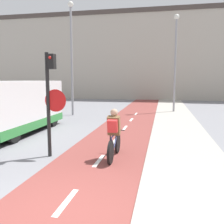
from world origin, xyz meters
TOP-DOWN VIEW (x-y plane):
  - ground_plane at (0.00, 0.00)m, footprint 120.00×120.00m
  - bike_lane at (0.00, 0.01)m, footprint 2.62×60.00m
  - building_row_background at (0.00, 27.56)m, footprint 60.00×5.20m
  - traffic_light_pole at (-1.53, 3.18)m, footprint 0.67×0.25m
  - street_lamp_far at (-4.06, 11.73)m, footprint 0.36×0.36m
  - street_lamp_sidewalk at (2.55, 14.65)m, footprint 0.36×0.36m
  - cyclist_near at (0.38, 3.32)m, footprint 0.46×1.77m
  - van at (-4.52, 6.09)m, footprint 2.01×5.26m

SIDE VIEW (x-z plane):
  - ground_plane at x=0.00m, z-range 0.00..0.00m
  - bike_lane at x=0.00m, z-range 0.00..0.02m
  - cyclist_near at x=0.38m, z-range -0.04..1.47m
  - van at x=-4.52m, z-range -0.01..2.27m
  - traffic_light_pole at x=-1.53m, z-range 0.38..3.52m
  - street_lamp_sidewalk at x=2.55m, z-range 0.76..7.56m
  - street_lamp_far at x=-4.06m, z-range 0.77..7.96m
  - building_row_background at x=0.00m, z-range 0.01..10.22m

